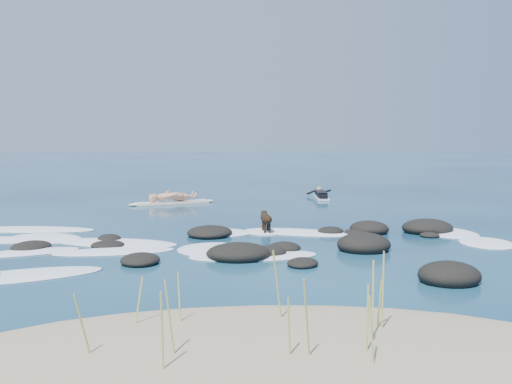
{
  "coord_description": "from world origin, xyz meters",
  "views": [
    {
      "loc": [
        -0.56,
        -15.04,
        2.85
      ],
      "look_at": [
        0.59,
        4.0,
        0.9
      ],
      "focal_mm": 40.0,
      "sensor_mm": 36.0,
      "label": 1
    }
  ],
  "objects": [
    {
      "name": "breaking_foam",
      "position": [
        -1.73,
        -0.3,
        0.01
      ],
      "size": [
        15.42,
        7.62,
        0.12
      ],
      "color": "white",
      "rests_on": "ground"
    },
    {
      "name": "paddling_surfer_rig",
      "position": [
        3.84,
        9.86,
        0.15
      ],
      "size": [
        1.14,
        2.54,
        0.44
      ],
      "rotation": [
        0.0,
        0.0,
        1.51
      ],
      "color": "white",
      "rests_on": "ground"
    },
    {
      "name": "dune_grass",
      "position": [
        0.07,
        -8.2,
        0.62
      ],
      "size": [
        3.86,
        1.78,
        1.19
      ],
      "color": "#ADB055",
      "rests_on": "ground"
    },
    {
      "name": "ground",
      "position": [
        0.0,
        0.0,
        0.0
      ],
      "size": [
        160.0,
        160.0,
        0.0
      ],
      "primitive_type": "plane",
      "color": "#0A2642",
      "rests_on": "ground"
    },
    {
      "name": "reef_rocks",
      "position": [
        0.73,
        -1.39,
        0.11
      ],
      "size": [
        12.8,
        7.03,
        0.56
      ],
      "color": "black",
      "rests_on": "ground"
    },
    {
      "name": "dog",
      "position": [
        0.7,
        1.09,
        0.43
      ],
      "size": [
        0.31,
        1.03,
        0.65
      ],
      "rotation": [
        0.0,
        0.0,
        1.66
      ],
      "color": "black",
      "rests_on": "ground"
    },
    {
      "name": "standing_surfer_rig",
      "position": [
        -2.58,
        8.2,
        0.8
      ],
      "size": [
        3.45,
        1.64,
        2.04
      ],
      "rotation": [
        0.0,
        0.0,
        0.37
      ],
      "color": "#FEF0CB",
      "rests_on": "ground"
    },
    {
      "name": "sand_dune",
      "position": [
        0.0,
        -8.2,
        0.0
      ],
      "size": [
        9.0,
        4.4,
        0.6
      ],
      "primitive_type": "ellipsoid",
      "color": "#9E8966",
      "rests_on": "ground"
    }
  ]
}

